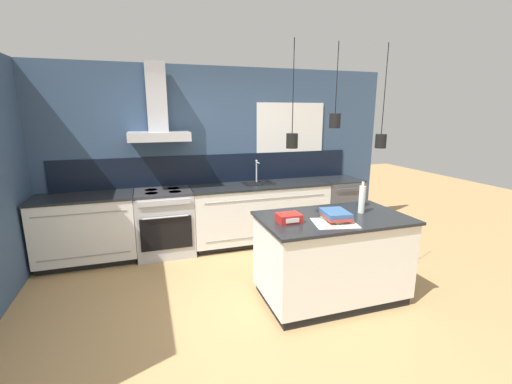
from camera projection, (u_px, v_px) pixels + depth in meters
The scene contains 11 objects.
ground_plane at pixel (253, 306), 3.54m from camera, with size 16.00×16.00×0.00m, color tan.
wall_back at pixel (210, 154), 5.07m from camera, with size 5.60×2.24×2.60m.
counter_run_left at pixel (87, 229), 4.48m from camera, with size 1.23×0.64×0.91m.
counter_run_sink at pixel (260, 213), 5.20m from camera, with size 2.06×0.64×1.25m.
oven_range at pixel (165, 222), 4.77m from camera, with size 0.77×0.66×0.91m.
dishwasher at pixel (337, 206), 5.60m from camera, with size 0.63×0.65×0.91m.
kitchen_island at pixel (331, 257), 3.62m from camera, with size 1.52×0.90×0.91m.
bottle_on_island at pixel (362, 199), 3.61m from camera, with size 0.07×0.07×0.36m.
book_stack at pixel (336, 215), 3.36m from camera, with size 0.28×0.35×0.10m.
red_supply_box at pixel (289, 218), 3.33m from camera, with size 0.23×0.18×0.08m.
paper_pile at pixel (335, 223), 3.30m from camera, with size 0.47×0.42×0.01m.
Camera 1 is at (-0.95, -3.04, 1.96)m, focal length 24.00 mm.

